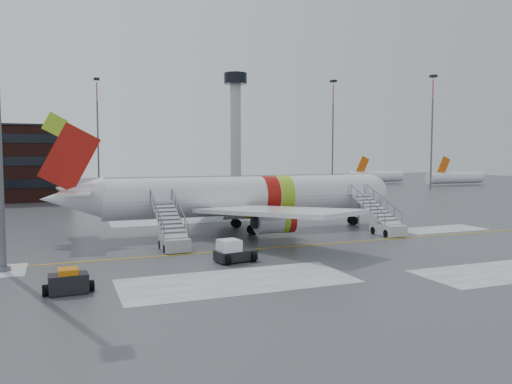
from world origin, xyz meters
name	(u,v)px	position (x,y,z in m)	size (l,w,h in m)	color
ground	(266,246)	(0.00, 0.00, 0.00)	(260.00, 260.00, 0.00)	#494C4F
airliner	(240,197)	(0.56, 8.23, 3.42)	(35.03, 32.97, 11.18)	white
airstair_fwd	(383,223)	(12.76, 1.69, 1.06)	(2.05, 7.70, 3.48)	silver
airstair_aft	(172,235)	(-7.51, 1.69, 1.06)	(2.05, 7.70, 3.48)	#A1A3A8
pushback_tug	(233,252)	(-4.52, -4.79, 0.71)	(3.01, 2.44, 1.60)	black
baggage_tractor	(68,283)	(-15.47, -9.14, 0.59)	(2.70, 1.35, 1.38)	black
control_tower	(236,114)	(30.00, 95.00, 18.75)	(6.40, 6.40, 30.00)	#B2B5BA
light_mast_far_ne	(333,127)	(42.00, 62.00, 13.84)	(1.20, 1.20, 24.25)	#595B60
light_mast_far_n	(98,126)	(-8.00, 78.00, 13.84)	(1.20, 1.20, 24.25)	#595B60
light_mast_far_e	(432,125)	(58.00, 48.00, 13.84)	(1.20, 1.20, 24.25)	#595B60
distant_aircraft	(401,185)	(62.50, 64.00, 0.00)	(35.00, 18.00, 8.00)	#D8590C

